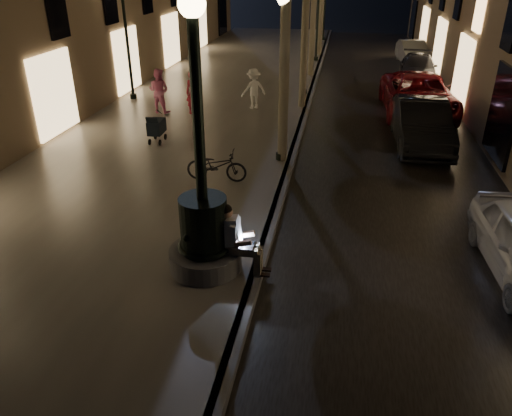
% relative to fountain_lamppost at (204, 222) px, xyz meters
% --- Properties ---
extents(ground, '(120.00, 120.00, 0.00)m').
position_rel_fountain_lamppost_xyz_m(ground, '(1.00, 13.00, -1.21)').
color(ground, black).
rests_on(ground, ground).
extents(cobble_lane, '(6.00, 45.00, 0.02)m').
position_rel_fountain_lamppost_xyz_m(cobble_lane, '(4.00, 13.00, -1.20)').
color(cobble_lane, black).
rests_on(cobble_lane, ground).
extents(promenade, '(8.00, 45.00, 0.20)m').
position_rel_fountain_lamppost_xyz_m(promenade, '(-3.00, 13.00, -1.11)').
color(promenade, slate).
rests_on(promenade, ground).
extents(curb_strip, '(0.25, 45.00, 0.20)m').
position_rel_fountain_lamppost_xyz_m(curb_strip, '(1.00, 13.00, -1.11)').
color(curb_strip, '#59595B').
rests_on(curb_strip, ground).
extents(fountain_lamppost, '(1.40, 1.40, 5.21)m').
position_rel_fountain_lamppost_xyz_m(fountain_lamppost, '(0.00, 0.00, 0.00)').
color(fountain_lamppost, '#59595B').
rests_on(fountain_lamppost, promenade).
extents(seated_man_laptop, '(1.04, 0.35, 1.41)m').
position_rel_fountain_lamppost_xyz_m(seated_man_laptop, '(0.61, 0.00, -0.28)').
color(seated_man_laptop, gray).
rests_on(seated_man_laptop, promenade).
extents(lamp_curb_a, '(0.36, 0.36, 4.81)m').
position_rel_fountain_lamppost_xyz_m(lamp_curb_a, '(0.70, 6.00, 2.02)').
color(lamp_curb_a, black).
rests_on(lamp_curb_a, promenade).
extents(lamp_curb_b, '(0.36, 0.36, 4.81)m').
position_rel_fountain_lamppost_xyz_m(lamp_curb_b, '(0.70, 14.00, 2.02)').
color(lamp_curb_b, black).
rests_on(lamp_curb_b, promenade).
extents(lamp_curb_c, '(0.36, 0.36, 4.81)m').
position_rel_fountain_lamppost_xyz_m(lamp_curb_c, '(0.70, 22.00, 2.02)').
color(lamp_curb_c, black).
rests_on(lamp_curb_c, promenade).
extents(lamp_left_b, '(0.36, 0.36, 4.81)m').
position_rel_fountain_lamppost_xyz_m(lamp_left_b, '(-6.40, 12.00, 2.02)').
color(lamp_left_b, black).
rests_on(lamp_left_b, promenade).
extents(lamp_left_c, '(0.36, 0.36, 4.81)m').
position_rel_fountain_lamppost_xyz_m(lamp_left_c, '(-6.40, 22.00, 2.02)').
color(lamp_left_c, black).
rests_on(lamp_left_c, promenade).
extents(stroller, '(0.45, 1.02, 1.04)m').
position_rel_fountain_lamppost_xyz_m(stroller, '(-3.45, 6.82, -0.49)').
color(stroller, black).
rests_on(stroller, promenade).
extents(car_second, '(1.67, 4.56, 1.49)m').
position_rel_fountain_lamppost_xyz_m(car_second, '(5.00, 8.53, -0.46)').
color(car_second, black).
rests_on(car_second, ground).
extents(car_third, '(2.76, 5.65, 1.55)m').
position_rel_fountain_lamppost_xyz_m(car_third, '(5.32, 12.27, -0.44)').
color(car_third, maroon).
rests_on(car_third, ground).
extents(car_rear, '(2.16, 4.50, 1.27)m').
position_rel_fountain_lamppost_xyz_m(car_rear, '(5.99, 18.38, -0.58)').
color(car_rear, '#2F2E33').
rests_on(car_rear, ground).
extents(car_fifth, '(1.64, 3.97, 1.28)m').
position_rel_fountain_lamppost_xyz_m(car_fifth, '(6.20, 23.02, -0.57)').
color(car_fifth, '#AFAFAA').
rests_on(car_fifth, ground).
extents(pedestrian_red, '(0.69, 0.61, 1.60)m').
position_rel_fountain_lamppost_xyz_m(pedestrian_red, '(-3.20, 10.28, -0.21)').
color(pedestrian_red, '#A82132').
rests_on(pedestrian_red, promenade).
extents(pedestrian_pink, '(0.90, 0.75, 1.68)m').
position_rel_fountain_lamppost_xyz_m(pedestrian_pink, '(-4.53, 10.17, -0.17)').
color(pedestrian_pink, pink).
rests_on(pedestrian_pink, promenade).
extents(pedestrian_white, '(1.16, 1.05, 1.56)m').
position_rel_fountain_lamppost_xyz_m(pedestrian_white, '(-1.07, 11.36, -0.23)').
color(pedestrian_white, white).
rests_on(pedestrian_white, promenade).
extents(bicycle, '(1.65, 0.59, 0.86)m').
position_rel_fountain_lamppost_xyz_m(bicycle, '(-0.80, 4.14, -0.58)').
color(bicycle, black).
rests_on(bicycle, promenade).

